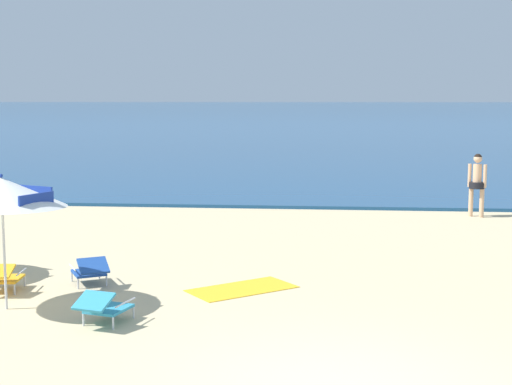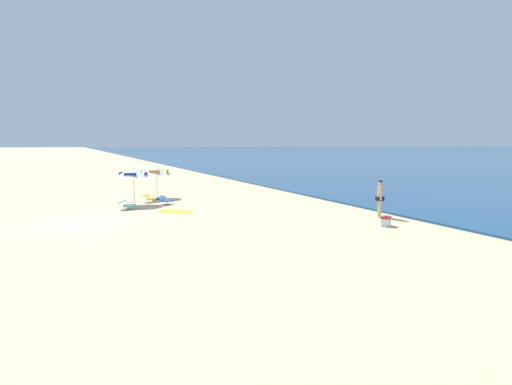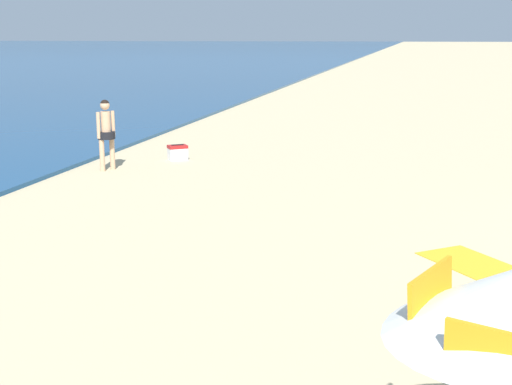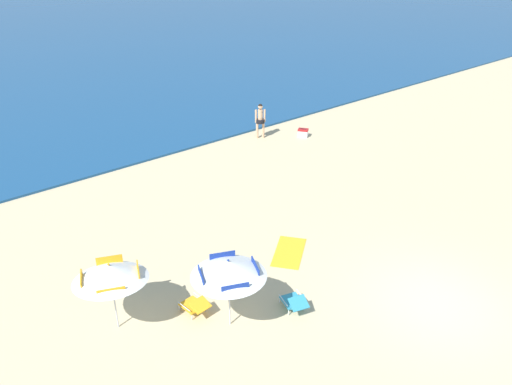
# 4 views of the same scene
# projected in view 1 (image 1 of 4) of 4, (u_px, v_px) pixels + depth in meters

# --- Properties ---
(ocean_water) EXTENTS (800.00, 800.00, 0.10)m
(ocean_water) POSITION_uv_depth(u_px,v_px,m) (326.00, 105.00, 416.70)
(ocean_water) COLOR navy
(ocean_water) RESTS_ON ground
(beach_umbrella_striped_main) EXTENTS (2.64, 2.65, 2.11)m
(beach_umbrella_striped_main) POSITION_uv_depth(u_px,v_px,m) (2.00, 192.00, 11.15)
(beach_umbrella_striped_main) COLOR silver
(beach_umbrella_striped_main) RESTS_ON ground
(lounge_chair_under_umbrella) EXTENTS (0.90, 1.02, 0.52)m
(lounge_chair_under_umbrella) POSITION_uv_depth(u_px,v_px,m) (90.00, 270.00, 12.79)
(lounge_chair_under_umbrella) COLOR #1E4799
(lounge_chair_under_umbrella) RESTS_ON ground
(lounge_chair_beside_umbrella) EXTENTS (0.64, 0.92, 0.50)m
(lounge_chair_beside_umbrella) POSITION_uv_depth(u_px,v_px,m) (2.00, 276.00, 12.33)
(lounge_chair_beside_umbrella) COLOR gold
(lounge_chair_beside_umbrella) RESTS_ON ground
(lounge_chair_facing_sea) EXTENTS (0.74, 0.99, 0.51)m
(lounge_chair_facing_sea) POSITION_uv_depth(u_px,v_px,m) (104.00, 306.00, 10.56)
(lounge_chair_facing_sea) COLOR teal
(lounge_chair_facing_sea) RESTS_ON ground
(person_standing_near_shore) EXTENTS (0.46, 0.43, 1.75)m
(person_standing_near_shore) POSITION_uv_depth(u_px,v_px,m) (477.00, 180.00, 20.21)
(person_standing_near_shore) COLOR #D8A87F
(person_standing_near_shore) RESTS_ON ground
(beach_towel) EXTENTS (1.97, 1.83, 0.01)m
(beach_towel) POSITION_uv_depth(u_px,v_px,m) (242.00, 289.00, 12.58)
(beach_towel) COLOR gold
(beach_towel) RESTS_ON ground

